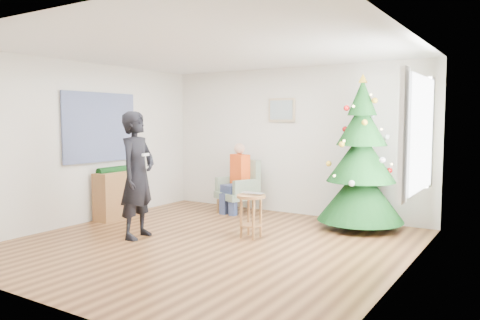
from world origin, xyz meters
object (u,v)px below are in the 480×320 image
Objects in this scene: standing_man at (137,175)px; console at (120,194)px; christmas_tree at (361,160)px; stool at (251,216)px; armchair at (239,193)px.

console is (-1.26, 0.84, -0.50)m from standing_man.
christmas_tree is 1.94m from stool.
stool is 0.62× the size of console.
stool is at bearing -68.09° from standing_man.
armchair reaches higher than console.
standing_man is at bearing -38.88° from console.
stool is 2.63m from console.
christmas_tree is at bearing 15.30° from console.
stool is at bearing -5.01° from console.
standing_man reaches higher than console.
christmas_tree reaches higher than armchair.
christmas_tree is 2.49× the size of armchair.
armchair is at bearing 127.73° from stool.
standing_man is 1.60m from console.
armchair is 2.40m from standing_man.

